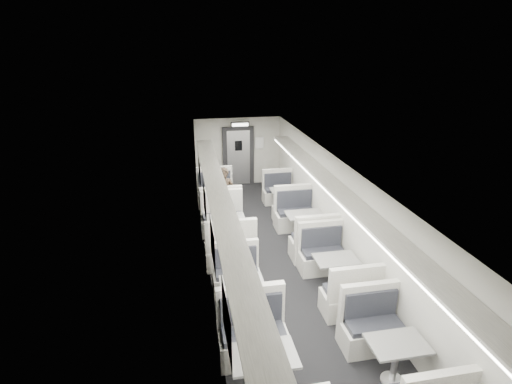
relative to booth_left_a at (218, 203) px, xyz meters
name	(u,v)px	position (x,y,z in m)	size (l,w,h in m)	color
room	(278,223)	(1.00, -3.29, 0.79)	(3.24, 12.24, 2.64)	black
booth_left_a	(218,203)	(0.00, 0.00, 0.00)	(1.12, 2.27, 1.21)	white
booth_left_b	(226,233)	(0.00, -1.98, 0.01)	(1.15, 2.33, 1.24)	white
booth_left_c	(242,296)	(0.00, -4.58, -0.05)	(0.98, 1.99, 1.06)	white
booth_left_d	(263,376)	(0.00, -6.58, 0.00)	(1.13, 2.29, 1.22)	white
booth_right_a	(284,200)	(2.00, -0.01, -0.05)	(0.98, 2.00, 1.07)	white
booth_right_b	(304,228)	(2.00, -2.03, 0.00)	(1.10, 2.24, 1.20)	white
booth_right_c	(335,274)	(2.00, -4.20, -0.03)	(1.04, 2.12, 1.13)	white
booth_right_d	(395,362)	(2.00, -6.65, -0.03)	(1.03, 2.10, 1.12)	white
passenger	(225,195)	(0.17, -0.31, 0.38)	(0.57, 0.37, 1.56)	black
window_a	(200,172)	(-0.49, 0.11, 0.94)	(0.02, 1.18, 0.84)	black
window_b	(205,201)	(-0.49, -2.09, 0.94)	(0.02, 1.18, 0.84)	black
window_c	(213,245)	(-0.49, -4.29, 0.94)	(0.02, 1.18, 0.84)	black
window_d	(227,322)	(-0.49, -6.49, 0.94)	(0.02, 1.18, 0.84)	black
luggage_rack_left	(221,201)	(-0.24, -3.59, 1.51)	(0.46, 10.40, 0.09)	white
luggage_rack_right	(341,193)	(2.24, -3.59, 1.51)	(0.46, 10.40, 0.09)	white
vestibule_door	(238,157)	(1.00, 2.64, 0.63)	(1.10, 0.13, 2.10)	black
exit_sign	(240,124)	(1.00, 2.15, 1.87)	(0.62, 0.12, 0.16)	black
wall_notice	(259,143)	(1.75, 2.63, 1.09)	(0.32, 0.02, 0.40)	silver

